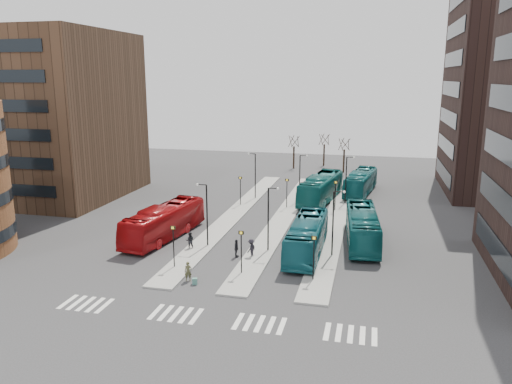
% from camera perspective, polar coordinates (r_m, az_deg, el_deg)
% --- Properties ---
extents(ground, '(160.00, 160.00, 0.00)m').
position_cam_1_polar(ground, '(32.62, -10.22, -16.84)').
color(ground, '#2C2D2F').
rests_on(ground, ground).
extents(island_left, '(2.50, 45.00, 0.15)m').
position_cam_1_polar(island_left, '(60.15, -2.41, -2.46)').
color(island_left, gray).
rests_on(island_left, ground).
extents(island_mid, '(2.50, 45.00, 0.15)m').
position_cam_1_polar(island_mid, '(58.86, 3.23, -2.81)').
color(island_mid, gray).
rests_on(island_mid, ground).
extents(island_right, '(2.50, 45.00, 0.15)m').
position_cam_1_polar(island_right, '(58.17, 9.07, -3.15)').
color(island_right, gray).
rests_on(island_right, ground).
extents(suitcase, '(0.50, 0.45, 0.51)m').
position_cam_1_polar(suitcase, '(40.59, -7.02, -10.10)').
color(suitcase, '#1B3497').
rests_on(suitcase, ground).
extents(red_bus, '(4.60, 12.53, 3.41)m').
position_cam_1_polar(red_bus, '(51.69, -10.45, -3.39)').
color(red_bus, '#9B0B0E').
rests_on(red_bus, ground).
extents(teal_bus_a, '(2.78, 11.85, 3.30)m').
position_cam_1_polar(teal_bus_a, '(46.72, 5.86, -5.09)').
color(teal_bus_a, '#145A65').
rests_on(teal_bus_a, ground).
extents(teal_bus_b, '(4.93, 13.09, 3.56)m').
position_cam_1_polar(teal_bus_b, '(66.38, 7.42, 0.44)').
color(teal_bus_b, '#125E5C').
rests_on(teal_bus_b, ground).
extents(teal_bus_c, '(3.78, 12.26, 3.36)m').
position_cam_1_polar(teal_bus_c, '(50.47, 12.05, -3.90)').
color(teal_bus_c, '#125A5D').
rests_on(teal_bus_c, ground).
extents(teal_bus_d, '(4.50, 11.99, 3.26)m').
position_cam_1_polar(teal_bus_d, '(71.76, 11.87, 1.10)').
color(teal_bus_d, '#15666A').
rests_on(teal_bus_d, ground).
extents(traveller, '(0.68, 0.55, 1.61)m').
position_cam_1_polar(traveller, '(41.08, -7.76, -8.99)').
color(traveller, '#47462B').
rests_on(traveller, ground).
extents(commuter_a, '(0.97, 0.85, 1.69)m').
position_cam_1_polar(commuter_a, '(48.31, -7.56, -5.53)').
color(commuter_a, black).
rests_on(commuter_a, ground).
extents(commuter_b, '(0.46, 1.00, 1.67)m').
position_cam_1_polar(commuter_b, '(45.87, -2.26, -6.45)').
color(commuter_b, black).
rests_on(commuter_b, ground).
extents(commuter_c, '(0.96, 1.26, 1.73)m').
position_cam_1_polar(commuter_c, '(45.77, -0.54, -6.45)').
color(commuter_c, black).
rests_on(commuter_c, ground).
extents(crosswalk_stripes, '(22.35, 2.40, 0.01)m').
position_cam_1_polar(crosswalk_stripes, '(35.32, -4.88, -14.18)').
color(crosswalk_stripes, silver).
rests_on(crosswalk_stripes, ground).
extents(office_block, '(25.00, 20.12, 22.00)m').
position_cam_1_polar(office_block, '(75.46, -24.34, 8.00)').
color(office_block, '#493121').
rests_on(office_block, ground).
extents(sign_poles, '(12.45, 22.12, 3.65)m').
position_cam_1_polar(sign_poles, '(51.68, 1.46, -2.37)').
color(sign_poles, black).
rests_on(sign_poles, ground).
extents(lamp_posts, '(14.04, 20.24, 6.12)m').
position_cam_1_polar(lamp_posts, '(55.98, 3.56, 0.05)').
color(lamp_posts, black).
rests_on(lamp_posts, ground).
extents(bare_trees, '(10.97, 8.14, 5.90)m').
position_cam_1_polar(bare_trees, '(89.92, 7.36, 4.36)').
color(bare_trees, black).
rests_on(bare_trees, ground).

